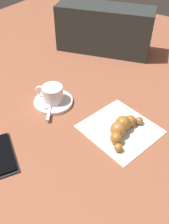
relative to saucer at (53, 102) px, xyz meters
The scene contains 8 objects.
ground_plane 0.12m from the saucer, behind, with size 1.80×1.80×0.00m, color #99563C.
saucer is the anchor object (origin of this frame).
espresso_cup 0.03m from the saucer, 66.90° to the right, with size 0.09×0.06×0.05m.
teaspoon 0.01m from the saucer, ahead, with size 0.09×0.12×0.01m.
sugar_packet 0.02m from the saucer, 64.70° to the left, with size 0.06×0.02×0.01m, color white.
napkin 0.23m from the saucer, behind, with size 0.19×0.18×0.00m, color white.
croissant 0.24m from the saucer, behind, with size 0.07×0.15×0.04m.
laptop_bag 0.40m from the saucer, 81.56° to the right, with size 0.37×0.12×0.18m, color #2C302E.
Camera 1 is at (-0.31, 0.43, 0.49)m, focal length 39.57 mm.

